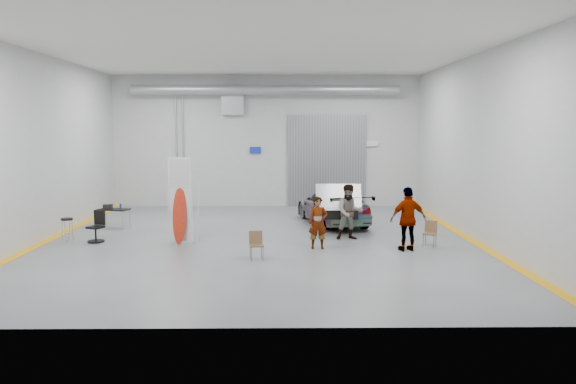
{
  "coord_description": "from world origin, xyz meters",
  "views": [
    {
      "loc": [
        0.7,
        -17.86,
        3.63
      ],
      "look_at": [
        0.92,
        0.65,
        1.5
      ],
      "focal_mm": 35.0,
      "sensor_mm": 36.0,
      "label": 1
    }
  ],
  "objects_px": {
    "person_a": "(318,223)",
    "work_table": "(112,209)",
    "person_b": "(350,212)",
    "person_c": "(408,219)",
    "folding_chair_far": "(430,239)",
    "shop_stool": "(67,230)",
    "office_chair": "(96,229)",
    "sedan_car": "(333,206)",
    "surfboard_display": "(182,207)",
    "folding_chair_near": "(257,251)"
  },
  "relations": [
    {
      "from": "shop_stool",
      "to": "work_table",
      "type": "bearing_deg",
      "value": 75.73
    },
    {
      "from": "surfboard_display",
      "to": "office_chair",
      "type": "distance_m",
      "value": 2.94
    },
    {
      "from": "office_chair",
      "to": "person_c",
      "type": "bearing_deg",
      "value": 14.8
    },
    {
      "from": "surfboard_display",
      "to": "work_table",
      "type": "distance_m",
      "value": 4.28
    },
    {
      "from": "folding_chair_far",
      "to": "office_chair",
      "type": "relative_size",
      "value": 0.8
    },
    {
      "from": "sedan_car",
      "to": "work_table",
      "type": "bearing_deg",
      "value": -6.88
    },
    {
      "from": "folding_chair_far",
      "to": "work_table",
      "type": "xyz_separation_m",
      "value": [
        -10.69,
        3.42,
        0.44
      ]
    },
    {
      "from": "folding_chair_far",
      "to": "office_chair",
      "type": "bearing_deg",
      "value": -158.13
    },
    {
      "from": "folding_chair_near",
      "to": "work_table",
      "type": "xyz_separation_m",
      "value": [
        -5.47,
        5.06,
        0.44
      ]
    },
    {
      "from": "work_table",
      "to": "office_chair",
      "type": "bearing_deg",
      "value": -84.52
    },
    {
      "from": "person_a",
      "to": "office_chair",
      "type": "bearing_deg",
      "value": 170.45
    },
    {
      "from": "shop_stool",
      "to": "sedan_car",
      "type": "bearing_deg",
      "value": 21.2
    },
    {
      "from": "person_a",
      "to": "shop_stool",
      "type": "height_order",
      "value": "person_a"
    },
    {
      "from": "surfboard_display",
      "to": "office_chair",
      "type": "xyz_separation_m",
      "value": [
        -2.82,
        0.38,
        -0.74
      ]
    },
    {
      "from": "person_b",
      "to": "office_chair",
      "type": "relative_size",
      "value": 1.84
    },
    {
      "from": "sedan_car",
      "to": "surfboard_display",
      "type": "distance_m",
      "value": 6.31
    },
    {
      "from": "shop_stool",
      "to": "person_c",
      "type": "bearing_deg",
      "value": -7.45
    },
    {
      "from": "shop_stool",
      "to": "surfboard_display",
      "type": "bearing_deg",
      "value": -5.37
    },
    {
      "from": "folding_chair_near",
      "to": "office_chair",
      "type": "bearing_deg",
      "value": 144.96
    },
    {
      "from": "folding_chair_near",
      "to": "person_c",
      "type": "bearing_deg",
      "value": 4.25
    },
    {
      "from": "person_b",
      "to": "office_chair",
      "type": "bearing_deg",
      "value": 178.24
    },
    {
      "from": "sedan_car",
      "to": "folding_chair_far",
      "type": "height_order",
      "value": "sedan_car"
    },
    {
      "from": "person_a",
      "to": "folding_chair_far",
      "type": "distance_m",
      "value": 3.49
    },
    {
      "from": "person_b",
      "to": "work_table",
      "type": "distance_m",
      "value": 8.67
    },
    {
      "from": "person_a",
      "to": "person_b",
      "type": "height_order",
      "value": "person_b"
    },
    {
      "from": "person_a",
      "to": "surfboard_display",
      "type": "distance_m",
      "value": 4.27
    },
    {
      "from": "surfboard_display",
      "to": "shop_stool",
      "type": "height_order",
      "value": "surfboard_display"
    },
    {
      "from": "person_b",
      "to": "person_c",
      "type": "height_order",
      "value": "person_c"
    },
    {
      "from": "office_chair",
      "to": "work_table",
      "type": "bearing_deg",
      "value": 118.6
    },
    {
      "from": "sedan_car",
      "to": "shop_stool",
      "type": "relative_size",
      "value": 5.96
    },
    {
      "from": "person_a",
      "to": "office_chair",
      "type": "distance_m",
      "value": 7.1
    },
    {
      "from": "shop_stool",
      "to": "work_table",
      "type": "relative_size",
      "value": 0.64
    },
    {
      "from": "folding_chair_near",
      "to": "office_chair",
      "type": "relative_size",
      "value": 0.8
    },
    {
      "from": "shop_stool",
      "to": "office_chair",
      "type": "height_order",
      "value": "office_chair"
    },
    {
      "from": "person_b",
      "to": "work_table",
      "type": "bearing_deg",
      "value": 160.98
    },
    {
      "from": "shop_stool",
      "to": "office_chair",
      "type": "distance_m",
      "value": 0.91
    },
    {
      "from": "folding_chair_near",
      "to": "surfboard_display",
      "type": "bearing_deg",
      "value": 129.11
    },
    {
      "from": "shop_stool",
      "to": "work_table",
      "type": "xyz_separation_m",
      "value": [
        0.66,
        2.59,
        0.31
      ]
    },
    {
      "from": "person_b",
      "to": "sedan_car",
      "type": "bearing_deg",
      "value": 90.85
    },
    {
      "from": "surfboard_display",
      "to": "person_a",
      "type": "bearing_deg",
      "value": 9.06
    },
    {
      "from": "person_b",
      "to": "surfboard_display",
      "type": "relative_size",
      "value": 0.62
    },
    {
      "from": "person_a",
      "to": "sedan_car",
      "type": "bearing_deg",
      "value": 78.5
    },
    {
      "from": "person_b",
      "to": "surfboard_display",
      "type": "distance_m",
      "value": 5.35
    },
    {
      "from": "sedan_car",
      "to": "person_a",
      "type": "height_order",
      "value": "person_a"
    },
    {
      "from": "surfboard_display",
      "to": "person_b",
      "type": "bearing_deg",
      "value": 26.22
    },
    {
      "from": "person_c",
      "to": "folding_chair_far",
      "type": "height_order",
      "value": "person_c"
    },
    {
      "from": "person_a",
      "to": "folding_chair_far",
      "type": "xyz_separation_m",
      "value": [
        3.44,
        0.25,
        -0.55
      ]
    },
    {
      "from": "person_a",
      "to": "office_chair",
      "type": "xyz_separation_m",
      "value": [
        -7.01,
        1.1,
        -0.36
      ]
    },
    {
      "from": "person_c",
      "to": "folding_chair_near",
      "type": "xyz_separation_m",
      "value": [
        -4.42,
        -1.08,
        -0.71
      ]
    },
    {
      "from": "person_a",
      "to": "work_table",
      "type": "bearing_deg",
      "value": 152.57
    }
  ]
}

